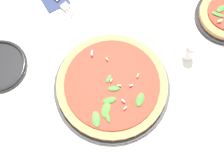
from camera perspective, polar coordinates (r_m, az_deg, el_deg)
name	(u,v)px	position (r m, az deg, el deg)	size (l,w,h in m)	color
ground_plane	(107,101)	(0.87, -0.91, -3.08)	(6.00, 6.00, 0.00)	silver
pizza_arugula_main	(112,86)	(0.86, 0.00, -0.32)	(0.33, 0.33, 0.05)	black
shaker_pepper	(190,51)	(0.91, 14.05, 5.84)	(0.03, 0.03, 0.07)	silver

